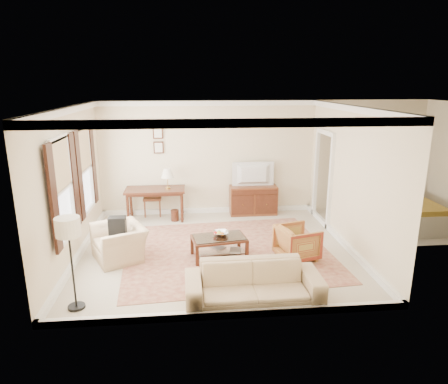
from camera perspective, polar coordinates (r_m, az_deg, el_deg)
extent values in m
cube|color=beige|center=(8.31, -1.19, -8.26)|extent=(5.50, 5.00, 0.01)
cube|color=white|center=(7.62, -1.31, 12.14)|extent=(5.50, 5.00, 0.01)
cube|color=beige|center=(10.27, -2.28, 4.85)|extent=(5.50, 0.01, 2.90)
cube|color=beige|center=(5.45, 0.70, -4.84)|extent=(5.50, 0.01, 2.90)
cube|color=beige|center=(8.12, -20.99, 0.95)|extent=(0.01, 5.00, 2.90)
cube|color=beige|center=(8.48, 17.62, 1.85)|extent=(0.01, 5.00, 2.90)
cube|color=beige|center=(10.51, 22.14, -4.26)|extent=(3.00, 2.70, 0.01)
cube|color=maroon|center=(8.22, 0.47, -8.48)|extent=(4.32, 3.78, 0.01)
cube|color=#472014|center=(9.99, -9.81, 0.32)|extent=(1.46, 0.73, 0.05)
cylinder|color=#472014|center=(9.90, -13.57, -2.43)|extent=(0.07, 0.07, 0.74)
cylinder|color=#472014|center=(9.80, -6.04, -2.26)|extent=(0.07, 0.07, 0.74)
cylinder|color=#472014|center=(10.44, -13.15, -1.47)|extent=(0.07, 0.07, 0.74)
cylinder|color=#472014|center=(10.34, -6.02, -1.31)|extent=(0.07, 0.07, 0.74)
cube|color=brown|center=(10.40, 4.18, -1.16)|extent=(1.21, 0.47, 0.75)
imported|color=black|center=(10.16, 4.30, 3.59)|extent=(1.02, 0.59, 0.13)
cube|color=#472014|center=(7.81, -0.73, -6.65)|extent=(1.12, 0.76, 0.04)
cube|color=silver|center=(7.80, -0.73, -6.42)|extent=(1.05, 0.69, 0.01)
cube|color=silver|center=(7.91, -0.72, -8.35)|extent=(1.03, 0.67, 0.02)
cube|color=#472014|center=(7.56, -3.86, -9.14)|extent=(0.07, 0.07, 0.40)
cube|color=#472014|center=(7.77, 3.29, -8.41)|extent=(0.07, 0.07, 0.40)
cube|color=#472014|center=(8.05, -4.59, -7.57)|extent=(0.07, 0.07, 0.40)
cube|color=#472014|center=(8.25, 2.14, -6.93)|extent=(0.07, 0.07, 0.40)
imported|color=silver|center=(7.85, -0.44, -5.81)|extent=(0.42, 0.42, 0.10)
imported|color=brown|center=(7.94, -1.47, -8.05)|extent=(0.25, 0.19, 0.38)
imported|color=brown|center=(7.89, 0.87, -8.25)|extent=(0.28, 0.09, 0.38)
imported|color=maroon|center=(7.91, 10.45, -6.91)|extent=(0.83, 0.86, 0.73)
imported|color=tan|center=(8.03, -14.76, -6.22)|extent=(1.04, 1.21, 0.89)
cube|color=black|center=(7.97, -14.99, -4.51)|extent=(0.27, 0.35, 0.40)
imported|color=tan|center=(6.34, 4.24, -12.06)|extent=(2.13, 0.64, 0.83)
cylinder|color=black|center=(6.74, -20.31, -15.11)|extent=(0.26, 0.26, 0.04)
cylinder|color=black|center=(6.47, -20.82, -10.44)|extent=(0.03, 0.03, 1.23)
cylinder|color=silver|center=(6.21, -21.43, -4.65)|extent=(0.36, 0.36, 0.28)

